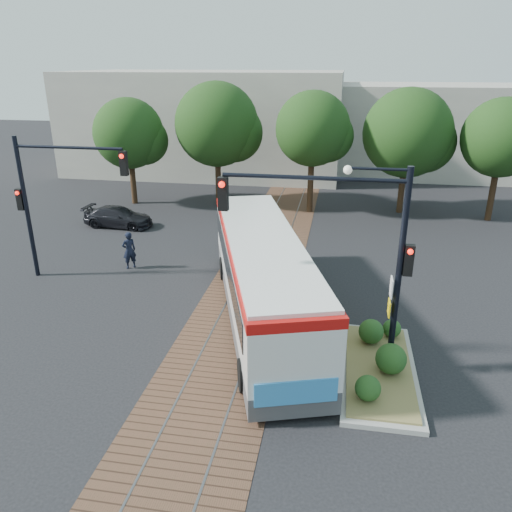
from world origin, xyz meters
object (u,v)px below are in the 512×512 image
(city_bus, at_px, (263,273))
(signal_pole_main, at_px, (356,239))
(traffic_island, at_px, (380,362))
(signal_pole_left, at_px, (48,190))
(parked_car, at_px, (118,217))
(officer, at_px, (129,250))

(city_bus, xyz_separation_m, signal_pole_main, (3.06, -2.69, 2.42))
(city_bus, height_order, signal_pole_main, signal_pole_main)
(traffic_island, height_order, signal_pole_left, signal_pole_left)
(traffic_island, distance_m, parked_car, 18.27)
(signal_pole_left, xyz_separation_m, parked_car, (-0.56, 7.13, -3.30))
(signal_pole_left, bearing_deg, signal_pole_main, -21.45)
(traffic_island, height_order, signal_pole_main, signal_pole_main)
(signal_pole_main, relative_size, parked_car, 1.54)
(signal_pole_main, distance_m, officer, 12.01)
(city_bus, relative_size, parked_car, 3.05)
(city_bus, relative_size, officer, 6.96)
(officer, bearing_deg, parked_car, -104.54)
(signal_pole_main, relative_size, signal_pole_left, 1.00)
(city_bus, height_order, parked_car, city_bus)
(officer, bearing_deg, signal_pole_main, 103.70)
(signal_pole_main, bearing_deg, traffic_island, -5.36)
(city_bus, distance_m, traffic_island, 5.08)
(traffic_island, distance_m, signal_pole_left, 14.50)
(traffic_island, distance_m, signal_pole_main, 3.95)
(city_bus, distance_m, signal_pole_main, 4.74)
(city_bus, relative_size, signal_pole_main, 1.97)
(parked_car, bearing_deg, signal_pole_main, -130.10)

